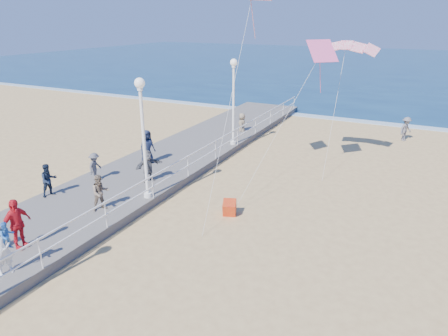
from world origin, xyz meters
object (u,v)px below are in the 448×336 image
at_px(lamp_post_far, 234,93).
at_px(spectator_4, 147,147).
at_px(toddler_held, 7,236).
at_px(lamp_post_mid, 143,127).
at_px(beach_walker_c, 242,125).
at_px(spectator_3, 17,224).
at_px(beach_walker_a, 406,129).
at_px(spectator_1, 100,192).
at_px(box_kite, 230,209).
at_px(spectator_5, 148,166).
at_px(spectator_7, 49,180).
at_px(woman_holding_toddler, 2,250).
at_px(spectator_2, 95,167).

bearing_deg(lamp_post_far, spectator_4, -117.25).
bearing_deg(toddler_held, lamp_post_mid, 14.10).
bearing_deg(lamp_post_far, beach_walker_c, 104.23).
relative_size(spectator_3, beach_walker_a, 1.11).
bearing_deg(lamp_post_far, beach_walker_a, 36.41).
height_order(toddler_held, spectator_1, toddler_held).
height_order(beach_walker_c, box_kite, beach_walker_c).
bearing_deg(spectator_1, lamp_post_mid, 2.75).
xyz_separation_m(spectator_5, box_kite, (4.84, -0.82, -0.91)).
height_order(spectator_1, spectator_4, spectator_4).
xyz_separation_m(toddler_held, spectator_7, (-3.69, 4.69, -0.56)).
bearing_deg(spectator_7, lamp_post_mid, -48.22).
bearing_deg(lamp_post_mid, spectator_4, 126.58).
xyz_separation_m(lamp_post_mid, beach_walker_c, (-0.80, 12.17, -2.82)).
bearing_deg(spectator_3, lamp_post_mid, -14.07).
xyz_separation_m(lamp_post_mid, spectator_4, (-2.74, 3.69, -2.32)).
relative_size(spectator_5, box_kite, 2.70).
distance_m(spectator_3, beach_walker_a, 24.34).
height_order(spectator_5, beach_walker_a, spectator_5).
distance_m(toddler_held, spectator_5, 8.14).
relative_size(toddler_held, beach_walker_a, 0.55).
bearing_deg(box_kite, spectator_5, 150.41).
xyz_separation_m(spectator_3, beach_walker_a, (11.14, 21.64, -0.49)).
relative_size(woman_holding_toddler, spectator_7, 1.10).
xyz_separation_m(toddler_held, spectator_4, (-2.39, 10.23, -0.37)).
bearing_deg(beach_walker_a, box_kite, -171.69).
distance_m(spectator_1, box_kite, 5.47).
relative_size(spectator_1, box_kite, 2.59).
xyz_separation_m(lamp_post_far, spectator_4, (-2.74, -5.31, -2.32)).
height_order(spectator_1, beach_walker_c, spectator_1).
distance_m(toddler_held, spectator_3, 1.56).
distance_m(spectator_4, beach_walker_a, 17.64).
distance_m(woman_holding_toddler, spectator_2, 7.81).
bearing_deg(spectator_1, lamp_post_far, 24.76).
distance_m(spectator_1, spectator_4, 5.85).
xyz_separation_m(lamp_post_far, spectator_5, (-1.09, -7.46, -2.45)).
relative_size(lamp_post_mid, beach_walker_c, 3.15).
distance_m(lamp_post_far, spectator_5, 7.92).
distance_m(spectator_3, beach_walker_c, 17.66).
relative_size(spectator_2, spectator_7, 0.93).
bearing_deg(spectator_7, toddler_held, -124.71).
height_order(woman_holding_toddler, beach_walker_c, woman_holding_toddler).
bearing_deg(toddler_held, spectator_7, 55.34).
bearing_deg(spectator_2, beach_walker_a, -52.95).
bearing_deg(beach_walker_a, lamp_post_far, 155.85).
relative_size(spectator_5, spectator_7, 1.07).
bearing_deg(spectator_7, woman_holding_toddler, -126.72).
distance_m(spectator_5, beach_walker_a, 18.19).
relative_size(spectator_2, beach_walker_a, 0.84).
bearing_deg(spectator_1, woman_holding_toddler, -144.64).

